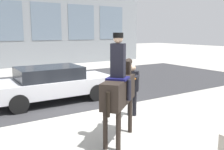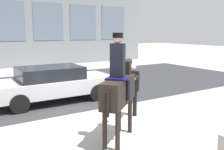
{
  "view_description": "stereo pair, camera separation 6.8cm",
  "coord_description": "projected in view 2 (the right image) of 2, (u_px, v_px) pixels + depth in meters",
  "views": [
    {
      "loc": [
        -3.33,
        -6.87,
        2.67
      ],
      "look_at": [
        0.26,
        -1.18,
        1.51
      ],
      "focal_mm": 40.0,
      "sensor_mm": 36.0,
      "label": 1
    },
    {
      "loc": [
        -3.28,
        -6.9,
        2.67
      ],
      "look_at": [
        0.26,
        -1.18,
        1.51
      ],
      "focal_mm": 40.0,
      "sensor_mm": 36.0,
      "label": 2
    }
  ],
  "objects": [
    {
      "name": "ground_plane",
      "position": [
        86.0,
        117.0,
        7.94
      ],
      "size": [
        80.0,
        80.0,
        0.0
      ],
      "primitive_type": "plane",
      "color": "#9E9B93"
    },
    {
      "name": "road_surface",
      "position": [
        42.0,
        89.0,
        11.92
      ],
      "size": [
        23.99,
        8.5,
        0.01
      ],
      "color": "#2D2D30",
      "rests_on": "ground_plane"
    },
    {
      "name": "mounted_horse_lead",
      "position": [
        119.0,
        87.0,
        6.06
      ],
      "size": [
        1.66,
        1.46,
        2.66
      ],
      "rotation": [
        0.0,
        0.0,
        0.7
      ],
      "color": "black",
      "rests_on": "ground_plane"
    },
    {
      "name": "pedestrian_bystander",
      "position": [
        133.0,
        86.0,
        7.92
      ],
      "size": [
        0.63,
        0.86,
        1.66
      ],
      "rotation": [
        0.0,
        0.0,
        -2.39
      ],
      "color": "black",
      "rests_on": "ground_plane"
    },
    {
      "name": "street_car_near_lane",
      "position": [
        53.0,
        83.0,
        9.66
      ],
      "size": [
        4.72,
        1.91,
        1.37
      ],
      "color": "#B7B7BC",
      "rests_on": "ground_plane"
    }
  ]
}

